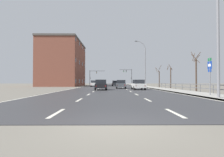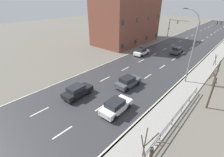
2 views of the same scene
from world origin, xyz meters
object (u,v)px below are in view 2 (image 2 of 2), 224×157
Objects in this scene: street_lamp_midground at (192,50)px; traffic_signal_left at (173,25)px; traffic_signal_right at (224,28)px; car_far_left at (128,82)px; car_distant at (116,106)px; brick_building at (127,18)px; car_mid_centre at (177,50)px; car_near_left at (141,52)px; car_near_right at (77,91)px.

traffic_signal_left is at bearing 116.80° from street_lamp_midground.
car_far_left is at bearing -97.75° from traffic_signal_right.
car_distant is at bearing -93.53° from traffic_signal_right.
car_far_left is at bearing -52.32° from brick_building.
car_mid_centre is 8.54m from car_near_left.
car_distant is at bearing 5.87° from car_near_right.
car_far_left is 7.32m from car_near_right.
car_distant is at bearing -84.32° from car_mid_centre.
car_distant is (-3.28, -12.52, -4.32)m from street_lamp_midground.
street_lamp_midground is at bearing -32.12° from brick_building.
car_mid_centre is at bearing -108.41° from traffic_signal_right.
traffic_signal_right is 13.63m from traffic_signal_left.
car_distant is 0.99× the size of car_near_right.
brick_building is at bearing 130.73° from car_far_left.
car_distant is 1.01× the size of car_near_left.
car_distant is 5.92m from car_near_right.
car_near_left is 0.21× the size of brick_building.
traffic_signal_right reaches higher than car_far_left.
traffic_signal_right reaches higher than car_mid_centre.
traffic_signal_right is 26.10m from car_near_left.
brick_building is at bearing -116.47° from traffic_signal_left.
car_near_right and car_near_left have the same top height.
brick_building is at bearing 143.49° from car_near_left.
car_far_left is (-5.00, -36.69, -3.37)m from traffic_signal_right.
car_mid_centre is at bearing -2.41° from brick_building.
traffic_signal_left is 1.38× the size of car_distant.
car_mid_centre is (-6.28, 12.85, -4.32)m from street_lamp_midground.
traffic_signal_right is 1.47× the size of car_distant.
car_far_left is 1.01× the size of car_mid_centre.
traffic_signal_left is 42.19m from car_distant.
traffic_signal_right is 1.46× the size of car_near_right.
car_distant is 32.27m from brick_building.
traffic_signal_left is at bearing 63.53° from brick_building.
car_mid_centre is at bearing 116.05° from street_lamp_midground.
car_near_left is (-6.09, 13.30, 0.00)m from car_far_left.
brick_building is (-15.21, 0.64, 5.75)m from car_mid_centre.
traffic_signal_left is 36.26m from car_far_left.
traffic_signal_left is 16.59m from brick_building.
car_near_left is at bearing -83.61° from traffic_signal_left.
car_near_left is at bearing -115.36° from traffic_signal_right.
car_mid_centre is 0.99× the size of car_near_right.
brick_building is (-20.82, -16.20, 2.39)m from traffic_signal_right.
car_mid_centre is at bearing 50.02° from car_near_left.
car_near_left is (-8.48, 18.82, 0.00)m from car_distant.
car_near_right is at bearing -97.23° from car_mid_centre.
street_lamp_midground is 2.52× the size of car_distant.
traffic_signal_right reaches higher than traffic_signal_left.
street_lamp_midground is 2.53× the size of car_mid_centre.
street_lamp_midground is at bearing 73.59° from car_distant.
car_near_right is at bearing -172.70° from car_distant.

